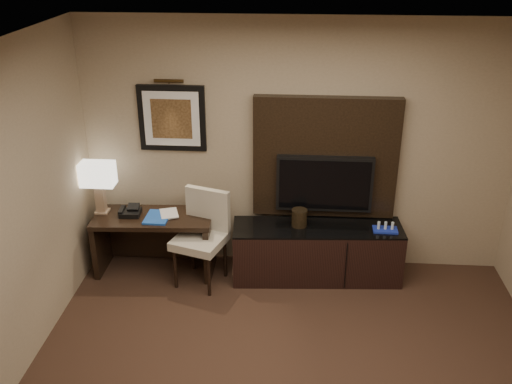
# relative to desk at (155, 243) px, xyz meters

# --- Properties ---
(ceiling) EXTENTS (4.50, 5.00, 0.01)m
(ceiling) POSITION_rel_desk_xyz_m (1.50, -2.15, 2.36)
(ceiling) COLOR silver
(ceiling) RESTS_ON wall_back
(wall_back) EXTENTS (4.50, 0.01, 2.70)m
(wall_back) POSITION_rel_desk_xyz_m (1.50, 0.35, 1.01)
(wall_back) COLOR #9D886A
(wall_back) RESTS_ON floor
(desk) EXTENTS (1.28, 0.60, 0.67)m
(desk) POSITION_rel_desk_xyz_m (0.00, 0.00, 0.00)
(desk) COLOR black
(desk) RESTS_ON floor
(credenza) EXTENTS (1.80, 0.60, 0.61)m
(credenza) POSITION_rel_desk_xyz_m (1.75, -0.00, -0.03)
(credenza) COLOR black
(credenza) RESTS_ON floor
(tv_wall_panel) EXTENTS (1.50, 0.12, 1.30)m
(tv_wall_panel) POSITION_rel_desk_xyz_m (1.80, 0.29, 0.93)
(tv_wall_panel) COLOR black
(tv_wall_panel) RESTS_ON wall_back
(tv) EXTENTS (1.00, 0.08, 0.60)m
(tv) POSITION_rel_desk_xyz_m (1.80, 0.19, 0.68)
(tv) COLOR black
(tv) RESTS_ON tv_wall_panel
(artwork) EXTENTS (0.70, 0.04, 0.70)m
(artwork) POSITION_rel_desk_xyz_m (0.20, 0.33, 1.31)
(artwork) COLOR black
(artwork) RESTS_ON wall_back
(picture_light) EXTENTS (0.04, 0.04, 0.30)m
(picture_light) POSITION_rel_desk_xyz_m (0.20, 0.29, 1.71)
(picture_light) COLOR #432F15
(picture_light) RESTS_ON wall_back
(desk_chair) EXTENTS (0.64, 0.69, 1.02)m
(desk_chair) POSITION_rel_desk_xyz_m (0.53, -0.19, 0.17)
(desk_chair) COLOR beige
(desk_chair) RESTS_ON floor
(table_lamp) EXTENTS (0.40, 0.26, 0.61)m
(table_lamp) POSITION_rel_desk_xyz_m (-0.56, 0.05, 0.64)
(table_lamp) COLOR #97795E
(table_lamp) RESTS_ON desk
(desk_phone) EXTENTS (0.22, 0.20, 0.11)m
(desk_phone) POSITION_rel_desk_xyz_m (-0.24, 0.00, 0.39)
(desk_phone) COLOR black
(desk_phone) RESTS_ON desk
(blue_folder) EXTENTS (0.25, 0.33, 0.02)m
(blue_folder) POSITION_rel_desk_xyz_m (0.06, -0.05, 0.35)
(blue_folder) COLOR blue
(blue_folder) RESTS_ON desk
(book) EXTENTS (0.18, 0.08, 0.25)m
(book) POSITION_rel_desk_xyz_m (0.08, 0.01, 0.46)
(book) COLOR gray
(book) RESTS_ON desk
(ice_bucket) EXTENTS (0.18, 0.18, 0.18)m
(ice_bucket) POSITION_rel_desk_xyz_m (1.55, 0.02, 0.36)
(ice_bucket) COLOR black
(ice_bucket) RESTS_ON credenza
(minibar_tray) EXTENTS (0.25, 0.16, 0.09)m
(minibar_tray) POSITION_rel_desk_xyz_m (2.44, -0.03, 0.32)
(minibar_tray) COLOR #1A2EAA
(minibar_tray) RESTS_ON credenza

